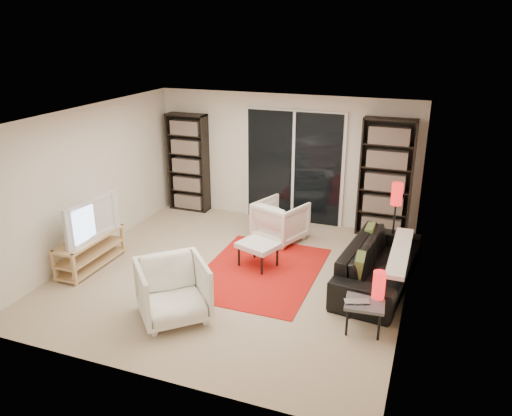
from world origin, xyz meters
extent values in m
plane|color=tan|center=(0.00, 0.00, 0.00)|extent=(5.00, 5.00, 0.00)
cube|color=silver|center=(0.00, 2.50, 1.20)|extent=(5.00, 0.02, 2.40)
cube|color=silver|center=(0.00, -2.50, 1.20)|extent=(5.00, 0.02, 2.40)
cube|color=silver|center=(-2.50, 0.00, 1.20)|extent=(0.02, 5.00, 2.40)
cube|color=silver|center=(2.50, 0.00, 1.20)|extent=(0.02, 5.00, 2.40)
cube|color=white|center=(0.00, 0.00, 2.40)|extent=(5.00, 5.00, 0.02)
cube|color=white|center=(0.20, 2.47, 1.05)|extent=(1.92, 0.06, 2.16)
cube|color=black|center=(0.20, 2.44, 1.05)|extent=(1.80, 0.02, 2.10)
cube|color=white|center=(0.20, 2.42, 1.05)|extent=(0.05, 0.02, 2.10)
cube|color=black|center=(-1.95, 2.34, 0.97)|extent=(0.80, 0.30, 1.95)
cube|color=#A73219|center=(-1.95, 2.32, 0.97)|extent=(0.70, 0.22, 1.85)
cube|color=black|center=(1.90, 2.34, 1.05)|extent=(0.90, 0.30, 2.10)
cube|color=#A73219|center=(1.90, 2.32, 1.05)|extent=(0.80, 0.22, 2.00)
cube|color=tan|center=(-2.19, -0.54, 0.48)|extent=(0.41, 1.28, 0.04)
cube|color=tan|center=(-2.19, -0.54, 0.25)|extent=(0.41, 1.28, 0.03)
cube|color=tan|center=(-2.19, -0.54, 0.06)|extent=(0.41, 1.28, 0.04)
cube|color=tan|center=(-2.36, -1.14, 0.25)|extent=(0.05, 0.05, 0.50)
cube|color=tan|center=(-2.36, 0.06, 0.25)|extent=(0.05, 0.05, 0.50)
cube|color=tan|center=(-2.01, -1.14, 0.25)|extent=(0.05, 0.05, 0.50)
cube|color=tan|center=(-2.01, 0.06, 0.25)|extent=(0.05, 0.05, 0.50)
imported|color=black|center=(-2.17, -0.54, 0.81)|extent=(0.26, 1.10, 0.63)
cube|color=red|center=(0.36, 0.20, 0.01)|extent=(1.71, 2.31, 0.01)
imported|color=black|center=(2.10, 0.46, 0.32)|extent=(1.09, 2.26, 0.64)
imported|color=white|center=(0.27, 1.48, 0.35)|extent=(0.98, 1.00, 0.71)
imported|color=white|center=(-0.26, -1.37, 0.39)|extent=(1.20, 1.20, 0.78)
cube|color=white|center=(0.26, 0.37, 0.36)|extent=(0.71, 0.64, 0.08)
cylinder|color=black|center=(-0.02, 0.27, 0.16)|extent=(0.04, 0.04, 0.32)
cylinder|color=black|center=(0.10, 0.63, 0.16)|extent=(0.04, 0.04, 0.32)
cylinder|color=black|center=(0.41, 0.12, 0.16)|extent=(0.04, 0.04, 0.32)
cylinder|color=black|center=(0.54, 0.47, 0.16)|extent=(0.04, 0.04, 0.32)
cube|color=#4A4A4F|center=(2.08, -0.79, 0.38)|extent=(0.51, 0.51, 0.04)
cylinder|color=black|center=(1.91, -0.99, 0.19)|extent=(0.03, 0.03, 0.38)
cylinder|color=black|center=(1.87, -0.61, 0.19)|extent=(0.03, 0.03, 0.38)
cylinder|color=black|center=(2.28, -0.96, 0.19)|extent=(0.03, 0.03, 0.38)
cylinder|color=black|center=(2.25, -0.58, 0.19)|extent=(0.03, 0.03, 0.38)
imported|color=silver|center=(2.00, -0.90, 0.41)|extent=(0.35, 0.29, 0.02)
cylinder|color=red|center=(2.21, -0.65, 0.58)|extent=(0.16, 0.16, 0.35)
cylinder|color=black|center=(2.18, 1.35, 0.01)|extent=(0.19, 0.19, 0.03)
cylinder|color=black|center=(2.18, 1.35, 0.49)|extent=(0.03, 0.03, 0.97)
cylinder|color=red|center=(2.18, 1.35, 1.12)|extent=(0.17, 0.17, 0.35)
camera|label=1|loc=(2.68, -6.24, 3.58)|focal=35.00mm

